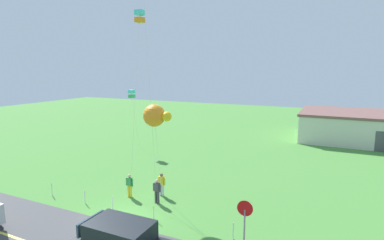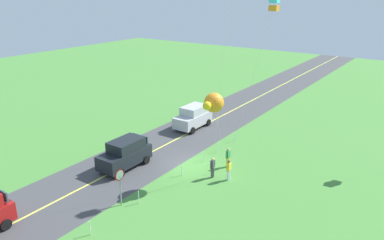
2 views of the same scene
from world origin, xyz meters
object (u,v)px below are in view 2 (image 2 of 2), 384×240
Objects in this scene: car_parked_west_near at (193,117)px; stop_sign at (120,180)px; person_adult_companion at (229,169)px; kite_blue_mid at (213,103)px; car_suv_foreground at (125,153)px; kite_red_low at (274,5)px; person_adult_near at (228,157)px; person_child_watcher at (213,167)px.

stop_sign is (14.66, 4.42, 0.65)m from car_parked_west_near.
person_adult_companion is 5.07m from kite_blue_mid.
kite_blue_mid reaches higher than person_adult_companion.
car_suv_foreground is 15.43m from kite_red_low.
stop_sign is 15.20m from kite_red_low.
person_adult_companion is at bearing 109.47° from car_suv_foreground.
stop_sign is at bearing 7.36° from person_adult_near.
person_adult_companion is at bearing 105.68° from kite_blue_mid.
kite_red_low is 7.63m from kite_blue_mid.
kite_red_low reaches higher than person_child_watcher.
car_parked_west_near is 9.38m from person_adult_near.
person_adult_companion is 0.25× the size of kite_blue_mid.
stop_sign is at bearing -21.42° from person_adult_companion.
car_suv_foreground is 1.72× the size of stop_sign.
kite_blue_mid reaches higher than car_parked_west_near.
kite_red_low reaches higher than car_parked_west_near.
person_adult_companion and person_child_watcher have the same top height.
person_adult_near is 2.21m from person_child_watcher.
person_adult_near is at bearing 51.43° from car_parked_west_near.
stop_sign is at bearing 16.79° from car_parked_west_near.
stop_sign reaches higher than person_adult_near.
kite_blue_mid is (2.21, -0.09, 4.92)m from person_adult_near.
car_parked_west_near is 0.68× the size of kite_blue_mid.
stop_sign is 9.33m from person_adult_near.
kite_red_low reaches higher than kite_blue_mid.
person_child_watcher is at bearing 156.64° from stop_sign.
kite_blue_mid is at bearing -44.14° from kite_red_low.
car_parked_west_near is at bearing -163.21° from stop_sign.
stop_sign is 1.60× the size of person_child_watcher.
person_adult_near is at bearing 161.76° from stop_sign.
person_adult_companion is 1.22m from person_child_watcher.
car_suv_foreground is 5.65m from stop_sign.
kite_blue_mid is at bearing 23.38° from person_adult_near.
person_child_watcher is at bearing -65.21° from person_adult_companion.
car_parked_west_near is 15.33m from stop_sign.
car_suv_foreground is 0.68× the size of kite_blue_mid.
kite_blue_mid is at bearing 156.90° from stop_sign.
kite_blue_mid is (2.86, -2.78, -6.51)m from kite_red_low.
kite_red_low is at bearing 62.65° from car_parked_west_near.
car_suv_foreground is at bearing -138.78° from stop_sign.
car_suv_foreground and car_parked_west_near have the same top height.
car_suv_foreground is 8.34m from kite_blue_mid.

